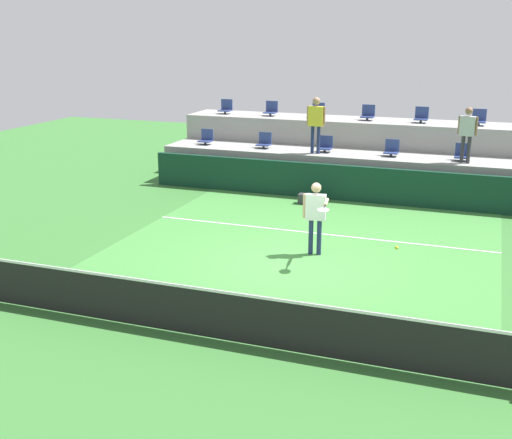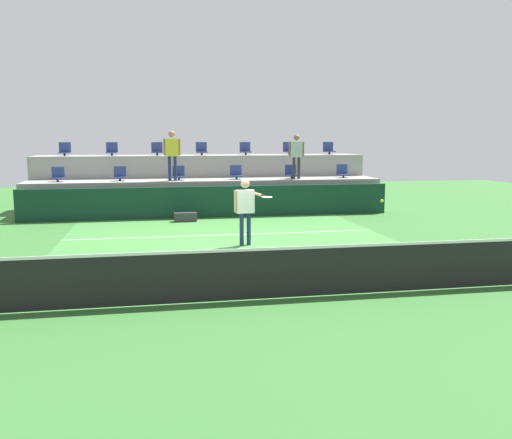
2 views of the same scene
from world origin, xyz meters
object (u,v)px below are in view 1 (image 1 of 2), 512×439
Objects in this scene: stadium_chair_upper_left at (271,110)px; equipment_bag at (311,199)px; stadium_chair_lower_left at (264,142)px; spectator_in_white at (316,119)px; stadium_chair_lower_mid_right at (392,149)px; stadium_chair_upper_mid_right at (421,116)px; stadium_chair_upper_center at (368,114)px; tennis_player at (316,211)px; stadium_chair_upper_mid_left at (318,112)px; stadium_chair_lower_right at (462,154)px; stadium_chair_upper_far_left at (226,108)px; stadium_chair_lower_far_left at (206,138)px; stadium_chair_lower_mid_left at (325,145)px; stadium_chair_upper_right at (479,119)px; spectator_leaning_on_rail at (467,130)px; tennis_ball at (397,248)px.

stadium_chair_upper_left is 0.68× the size of equipment_bag.
stadium_chair_lower_left is 0.29× the size of spectator_in_white.
stadium_chair_upper_mid_right is (0.66, 1.80, 0.85)m from stadium_chair_lower_mid_right.
stadium_chair_upper_center is 0.30× the size of tennis_player.
equipment_bag is at bearing -77.42° from stadium_chair_upper_mid_left.
stadium_chair_lower_right is 8.74m from stadium_chair_upper_far_left.
stadium_chair_lower_mid_left is at bearing 0.00° from stadium_chair_lower_far_left.
stadium_chair_upper_right is (7.11, 0.00, 0.00)m from stadium_chair_upper_left.
spectator_leaning_on_rail reaches higher than stadium_chair_upper_far_left.
stadium_chair_upper_center is 0.29× the size of spectator_in_white.
stadium_chair_upper_left and stadium_chair_upper_right have the same top height.
stadium_chair_upper_far_left is (-6.38, 1.80, 0.85)m from stadium_chair_lower_mid_right.
stadium_chair_lower_mid_left is 0.68× the size of equipment_bag.
stadium_chair_upper_left is at bearing 180.00° from stadium_chair_upper_mid_right.
stadium_chair_lower_mid_left is at bearing -35.91° from stadium_chair_upper_left.
stadium_chair_lower_far_left is 8.59m from tennis_player.
spectator_leaning_on_rail is (-0.25, -2.18, -0.07)m from stadium_chair_upper_right.
stadium_chair_upper_mid_left is (1.36, 1.80, 0.85)m from stadium_chair_lower_left.
stadium_chair_upper_mid_left is 0.31× the size of spectator_leaning_on_rail.
stadium_chair_upper_right is at bearing 11.48° from stadium_chair_lower_far_left.
stadium_chair_lower_mid_left is 4.69m from stadium_chair_upper_far_left.
stadium_chair_upper_mid_left is at bearing 0.00° from stadium_chair_upper_far_left.
stadium_chair_upper_left is (1.76, 1.80, 0.85)m from stadium_chair_lower_far_left.
spectator_leaning_on_rail is 9.39m from tennis_ball.
spectator_leaning_on_rail reaches higher than stadium_chair_lower_mid_left.
stadium_chair_upper_mid_right is at bearing 0.00° from stadium_chair_upper_left.
stadium_chair_upper_far_left is at bearing 151.39° from spectator_in_white.
tennis_ball is (2.69, -11.52, -0.82)m from stadium_chair_upper_center.
stadium_chair_lower_far_left is 5.62m from stadium_chair_upper_center.
tennis_player is 1.04× the size of spectator_leaning_on_rail.
stadium_chair_lower_left is 3.70m from stadium_chair_upper_center.
stadium_chair_lower_right is 1.00× the size of stadium_chair_upper_far_left.
stadium_chair_upper_right is (6.73, 1.80, 0.85)m from stadium_chair_lower_left.
spectator_in_white is (4.01, -0.38, 0.88)m from stadium_chair_lower_far_left.
stadium_chair_lower_right is at bearing 0.00° from stadium_chair_lower_left.
spectator_leaning_on_rail is at bearing -54.28° from stadium_chair_upper_mid_right.
spectator_in_white is 10.17m from tennis_ball.
stadium_chair_lower_far_left is 8.52m from stadium_chair_lower_right.
stadium_chair_lower_right is 1.00× the size of stadium_chair_upper_mid_right.
stadium_chair_lower_mid_right reaches higher than tennis_ball.
stadium_chair_upper_right is (4.62, 1.80, 0.85)m from stadium_chair_lower_mid_left.
stadium_chair_upper_center is at bearing 122.08° from stadium_chair_lower_mid_right.
stadium_chair_upper_left is at bearing 124.05° from equipment_bag.
stadium_chair_lower_far_left is at bearing -165.66° from stadium_chair_upper_mid_right.
stadium_chair_lower_mid_right is 0.29× the size of spectator_in_white.
stadium_chair_upper_mid_right is 0.30× the size of tennis_player.
tennis_player is (1.41, -6.45, -0.40)m from stadium_chair_lower_mid_left.
stadium_chair_upper_right is 5.33m from spectator_in_white.
stadium_chair_upper_center is 4.49m from equipment_bag.
stadium_chair_lower_mid_left is at bearing -22.99° from stadium_chair_upper_far_left.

